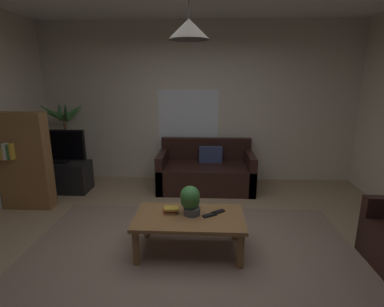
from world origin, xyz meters
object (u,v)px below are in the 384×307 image
(coffee_table, at_px, (189,221))
(pendant_lamp, at_px, (189,29))
(book_on_table_2, at_px, (171,208))
(remote_on_table_1, at_px, (218,212))
(bookshelf_corner, at_px, (24,161))
(tv, at_px, (58,146))
(potted_plant_on_table, at_px, (190,200))
(tv_stand, at_px, (62,177))
(book_on_table_0, at_px, (171,212))
(couch_under_window, at_px, (206,173))
(potted_palm_corner, at_px, (67,145))
(book_on_table_1, at_px, (170,210))
(remote_on_table_0, at_px, (210,215))

(coffee_table, xyz_separation_m, pendant_lamp, (0.00, 0.00, 1.93))
(pendant_lamp, bearing_deg, book_on_table_2, 163.03)
(remote_on_table_1, distance_m, bookshelf_corner, 2.90)
(coffee_table, height_order, tv, tv)
(remote_on_table_1, xyz_separation_m, pendant_lamp, (-0.31, -0.09, 1.85))
(potted_plant_on_table, bearing_deg, tv_stand, 143.80)
(book_on_table_0, relative_size, tv_stand, 0.13)
(coffee_table, distance_m, pendant_lamp, 1.93)
(book_on_table_2, bearing_deg, bookshelf_corner, 156.34)
(coffee_table, xyz_separation_m, remote_on_table_1, (0.31, 0.09, 0.07))
(couch_under_window, relative_size, potted_palm_corner, 1.05)
(couch_under_window, xyz_separation_m, tv, (-2.41, -0.28, 0.51))
(book_on_table_1, distance_m, remote_on_table_0, 0.44)
(remote_on_table_0, distance_m, bookshelf_corner, 2.84)
(couch_under_window, height_order, book_on_table_0, couch_under_window)
(bookshelf_corner, bearing_deg, potted_palm_corner, 84.61)
(bookshelf_corner, bearing_deg, potted_plant_on_table, -22.05)
(remote_on_table_0, distance_m, tv, 2.98)
(book_on_table_2, height_order, bookshelf_corner, bookshelf_corner)
(potted_plant_on_table, relative_size, pendant_lamp, 0.52)
(book_on_table_1, relative_size, pendant_lamp, 0.25)
(remote_on_table_1, bearing_deg, couch_under_window, 147.24)
(pendant_lamp, bearing_deg, tv, 143.23)
(remote_on_table_1, bearing_deg, bookshelf_corner, -146.01)
(tv_stand, bearing_deg, remote_on_table_0, -34.43)
(couch_under_window, relative_size, tv, 1.80)
(tv, height_order, pendant_lamp, pendant_lamp)
(coffee_table, height_order, potted_palm_corner, potted_palm_corner)
(book_on_table_0, xyz_separation_m, potted_palm_corner, (-2.11, 2.05, 0.27))
(pendant_lamp, bearing_deg, remote_on_table_0, 2.41)
(coffee_table, relative_size, book_on_table_2, 7.52)
(potted_palm_corner, bearing_deg, tv_stand, -79.21)
(coffee_table, height_order, tv_stand, tv_stand)
(book_on_table_0, bearing_deg, book_on_table_2, -52.22)
(tv, relative_size, potted_palm_corner, 0.58)
(remote_on_table_0, bearing_deg, book_on_table_1, -128.81)
(book_on_table_2, relative_size, remote_on_table_1, 0.97)
(remote_on_table_1, relative_size, pendant_lamp, 0.26)
(book_on_table_1, bearing_deg, remote_on_table_0, -8.46)
(book_on_table_1, bearing_deg, remote_on_table_1, 1.81)
(remote_on_table_1, relative_size, potted_plant_on_table, 0.49)
(pendant_lamp, bearing_deg, book_on_table_1, 160.84)
(coffee_table, xyz_separation_m, bookshelf_corner, (-2.42, 1.03, 0.35))
(book_on_table_1, height_order, pendant_lamp, pendant_lamp)
(book_on_table_2, height_order, potted_plant_on_table, potted_plant_on_table)
(remote_on_table_0, bearing_deg, potted_palm_corner, -160.18)
(remote_on_table_1, distance_m, pendant_lamp, 1.88)
(book_on_table_1, distance_m, bookshelf_corner, 2.42)
(remote_on_table_0, bearing_deg, potted_plant_on_table, -131.25)
(book_on_table_0, distance_m, book_on_table_1, 0.02)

